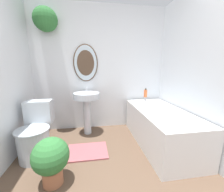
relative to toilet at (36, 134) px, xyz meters
The scene contains 8 objects.
wall_back 1.57m from the toilet, 44.28° to the left, with size 2.67×0.40×2.40m.
wall_right 2.49m from the toilet, ahead, with size 0.06×2.38×2.40m.
toilet is the anchor object (origin of this frame).
pedestal_sink 0.95m from the toilet, 38.17° to the left, with size 0.47×0.47×0.89m.
bathtub 1.90m from the toilet, ahead, with size 0.72×1.53×0.65m.
shampoo_bottle 2.03m from the toilet, 18.95° to the left, with size 0.06×0.06×0.18m.
potted_plant 0.68m from the toilet, 58.19° to the right, with size 0.38×0.38×0.53m.
bath_mat 0.78m from the toilet, ahead, with size 0.60×0.44×0.02m.
Camera 1 is at (-0.21, -0.51, 1.25)m, focal length 22.00 mm.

